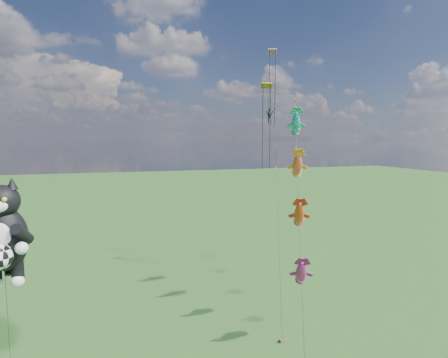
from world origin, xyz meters
name	(u,v)px	position (x,y,z in m)	size (l,w,h in m)	color
cat_kite_rig	(3,233)	(1.19, 1.05, 9.56)	(2.84, 4.33, 12.60)	brown
fish_windsock_rig	(298,189)	(21.22, 4.77, 10.70)	(6.77, 14.56, 19.10)	brown
parafoil_rig	(270,108)	(23.43, 15.37, 17.96)	(6.91, 16.50, 24.65)	brown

